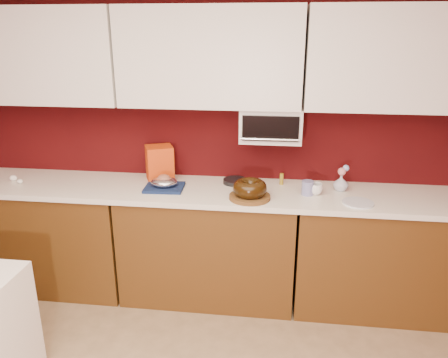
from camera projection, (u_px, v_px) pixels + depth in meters
name	position (u px, v px, depth m)	size (l,w,h in m)	color
wall_back	(214.00, 134.00, 3.46)	(4.00, 0.02, 2.50)	#3E0809
base_cabinet_left	(49.00, 235.00, 3.59)	(1.31, 0.58, 0.86)	#543210
base_cabinet_center	(209.00, 245.00, 3.43)	(1.31, 0.58, 0.86)	#543210
base_cabinet_right	(384.00, 256.00, 3.27)	(1.31, 0.58, 0.86)	#543210
countertop	(208.00, 192.00, 3.29)	(4.00, 0.62, 0.04)	white
upper_cabinet_left	(35.00, 56.00, 3.27)	(1.31, 0.33, 0.70)	white
upper_cabinet_center	(210.00, 57.00, 3.11)	(1.31, 0.33, 0.70)	white
upper_cabinet_right	(404.00, 59.00, 2.95)	(1.31, 0.33, 0.70)	white
toaster_oven	(271.00, 124.00, 3.23)	(0.45, 0.30, 0.25)	white
toaster_oven_door	(270.00, 129.00, 3.08)	(0.40, 0.02, 0.18)	black
toaster_oven_handle	(270.00, 139.00, 3.09)	(0.02, 0.02, 0.42)	silver
cake_base	(250.00, 197.00, 3.09)	(0.29, 0.29, 0.03)	brown
bundt_cake	(250.00, 188.00, 3.07)	(0.24, 0.24, 0.10)	black
navy_towel	(164.00, 187.00, 3.29)	(0.29, 0.24, 0.02)	#14234C
foil_ham_nest	(164.00, 182.00, 3.27)	(0.20, 0.17, 0.07)	white
roasted_ham	(164.00, 179.00, 3.26)	(0.10, 0.09, 0.07)	#9F6149
pandoro_box	(160.00, 163.00, 3.45)	(0.20, 0.18, 0.28)	#AF1E0B
dark_pan	(235.00, 181.00, 3.40)	(0.19, 0.19, 0.03)	black
coffee_mug	(315.00, 188.00, 3.16)	(0.09, 0.09, 0.10)	white
blue_jar	(308.00, 188.00, 3.15)	(0.09, 0.09, 0.10)	navy
flower_vase	(341.00, 182.00, 3.23)	(0.09, 0.09, 0.13)	#AEB2C6
flower_pink	(342.00, 172.00, 3.21)	(0.06, 0.06, 0.06)	#D97E82
flower_blue	(346.00, 168.00, 3.22)	(0.05, 0.05, 0.05)	#8DA7E2
china_plate	(358.00, 203.00, 3.01)	(0.21, 0.21, 0.01)	silver
amber_bottle	(282.00, 179.00, 3.37)	(0.03, 0.03, 0.09)	olive
egg_left	(13.00, 178.00, 3.46)	(0.06, 0.05, 0.05)	white
egg_right	(20.00, 181.00, 3.39)	(0.05, 0.04, 0.04)	white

